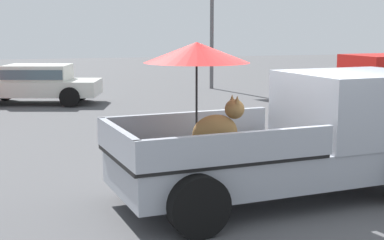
{
  "coord_description": "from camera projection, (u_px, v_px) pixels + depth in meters",
  "views": [
    {
      "loc": [
        -3.42,
        -7.63,
        2.61
      ],
      "look_at": [
        -1.08,
        1.06,
        1.1
      ],
      "focal_mm": 52.3,
      "sensor_mm": 36.0,
      "label": 1
    }
  ],
  "objects": [
    {
      "name": "pickup_truck_main",
      "position": [
        302.0,
        133.0,
        8.56
      ],
      "size": [
        5.25,
        2.78,
        2.4
      ],
      "rotation": [
        0.0,
        0.0,
        0.13
      ],
      "color": "black",
      "rests_on": "ground"
    },
    {
      "name": "parked_sedan_near",
      "position": [
        37.0,
        82.0,
        19.06
      ],
      "size": [
        4.61,
        2.83,
        1.33
      ],
      "rotation": [
        0.0,
        0.0,
        2.87
      ],
      "color": "black",
      "rests_on": "ground"
    },
    {
      "name": "motel_sign",
      "position": [
        212.0,
        1.0,
        23.27
      ],
      "size": [
        1.4,
        0.16,
        5.2
      ],
      "color": "#59595B",
      "rests_on": "ground"
    },
    {
      "name": "ground_plane",
      "position": [
        278.0,
        198.0,
        8.58
      ],
      "size": [
        80.0,
        80.0,
        0.0
      ],
      "primitive_type": "plane",
      "color": "#4C4C4F"
    }
  ]
}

